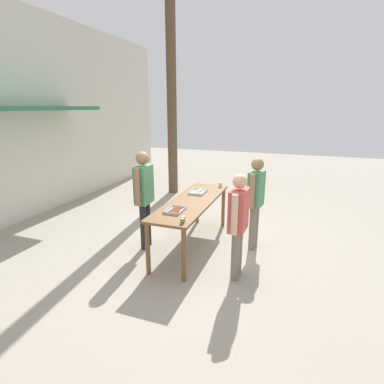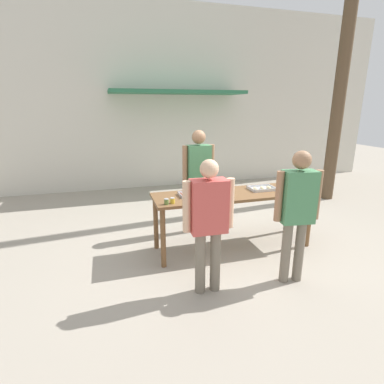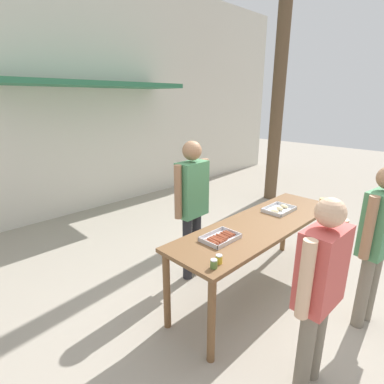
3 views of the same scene
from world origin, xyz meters
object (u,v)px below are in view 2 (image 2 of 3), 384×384
(food_tray_sausages, at_px, (192,194))
(person_server_behind_table, at_px, (198,172))
(condiment_jar_ketchup, at_px, (172,201))
(person_customer_holding_hotdog, at_px, (208,217))
(condiment_jar_mustard, at_px, (166,202))
(food_tray_buns, at_px, (262,188))
(utility_pole, at_px, (347,37))
(beer_cup, at_px, (306,189))
(person_customer_with_cup, at_px, (297,206))

(food_tray_sausages, xyz_separation_m, person_server_behind_table, (0.32, 0.71, 0.16))
(condiment_jar_ketchup, height_order, person_customer_holding_hotdog, person_customer_holding_hotdog)
(condiment_jar_mustard, bearing_deg, person_server_behind_table, 53.37)
(food_tray_buns, height_order, person_customer_holding_hotdog, person_customer_holding_hotdog)
(person_customer_holding_hotdog, bearing_deg, utility_pole, -143.75)
(food_tray_sausages, height_order, condiment_jar_ketchup, condiment_jar_ketchup)
(condiment_jar_ketchup, relative_size, person_customer_holding_hotdog, 0.05)
(food_tray_buns, relative_size, utility_pole, 0.06)
(person_server_behind_table, height_order, person_customer_holding_hotdog, person_server_behind_table)
(food_tray_buns, relative_size, beer_cup, 4.20)
(food_tray_sausages, relative_size, food_tray_buns, 0.96)
(person_server_behind_table, distance_m, person_customer_holding_hotdog, 1.78)
(food_tray_buns, xyz_separation_m, person_server_behind_table, (-0.78, 0.71, 0.16))
(food_tray_sausages, bearing_deg, condiment_jar_ketchup, -141.04)
(beer_cup, bearing_deg, condiment_jar_ketchup, 179.74)
(condiment_jar_ketchup, distance_m, person_server_behind_table, 1.20)
(person_customer_with_cup, xyz_separation_m, utility_pole, (2.84, 2.78, 2.46))
(condiment_jar_mustard, bearing_deg, utility_pole, 25.16)
(food_tray_sausages, height_order, condiment_jar_mustard, condiment_jar_mustard)
(condiment_jar_mustard, xyz_separation_m, person_customer_with_cup, (1.38, -0.80, 0.07))
(condiment_jar_ketchup, relative_size, utility_pole, 0.01)
(condiment_jar_mustard, height_order, person_server_behind_table, person_server_behind_table)
(food_tray_buns, relative_size, person_customer_with_cup, 0.24)
(condiment_jar_mustard, height_order, beer_cup, beer_cup)
(condiment_jar_ketchup, xyz_separation_m, utility_pole, (4.13, 1.96, 2.53))
(beer_cup, bearing_deg, person_customer_holding_hotdog, -157.78)
(condiment_jar_ketchup, xyz_separation_m, person_customer_holding_hotdog, (0.24, -0.74, 0.02))
(food_tray_sausages, relative_size, utility_pole, 0.05)
(food_tray_sausages, bearing_deg, utility_pole, 24.00)
(food_tray_sausages, relative_size, condiment_jar_ketchup, 4.78)
(food_tray_buns, bearing_deg, beer_cup, -26.09)
(person_server_behind_table, bearing_deg, beer_cup, -39.37)
(food_tray_sausages, xyz_separation_m, utility_pole, (3.79, 1.69, 2.55))
(person_customer_holding_hotdog, bearing_deg, person_customer_with_cup, 176.97)
(person_customer_with_cup, bearing_deg, condiment_jar_mustard, -22.41)
(condiment_jar_mustard, xyz_separation_m, person_server_behind_table, (0.75, 1.00, 0.14))
(food_tray_sausages, height_order, food_tray_buns, food_tray_buns)
(condiment_jar_mustard, bearing_deg, person_customer_holding_hotdog, -65.85)
(condiment_jar_ketchup, relative_size, beer_cup, 0.84)
(food_tray_buns, xyz_separation_m, person_customer_with_cup, (-0.15, -1.09, 0.09))
(condiment_jar_mustard, height_order, person_customer_holding_hotdog, person_customer_holding_hotdog)
(person_customer_with_cup, bearing_deg, food_tray_buns, -90.05)
(person_server_behind_table, bearing_deg, person_customer_with_cup, -73.83)
(condiment_jar_ketchup, height_order, utility_pole, utility_pole)
(food_tray_buns, distance_m, person_customer_with_cup, 1.11)
(condiment_jar_mustard, relative_size, beer_cup, 0.84)
(person_customer_holding_hotdog, bearing_deg, beer_cup, -156.27)
(food_tray_buns, distance_m, utility_pole, 4.07)
(condiment_jar_ketchup, bearing_deg, food_tray_sausages, 38.96)
(person_customer_holding_hotdog, height_order, person_customer_with_cup, person_customer_with_cup)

